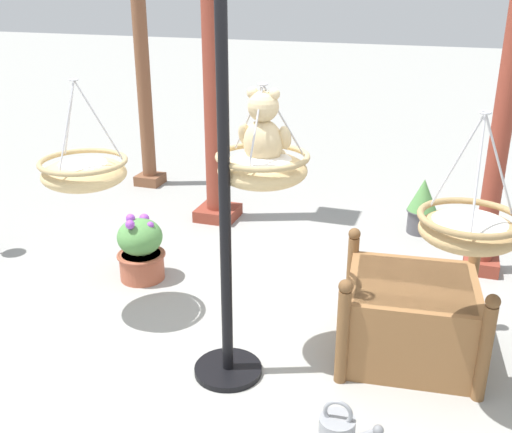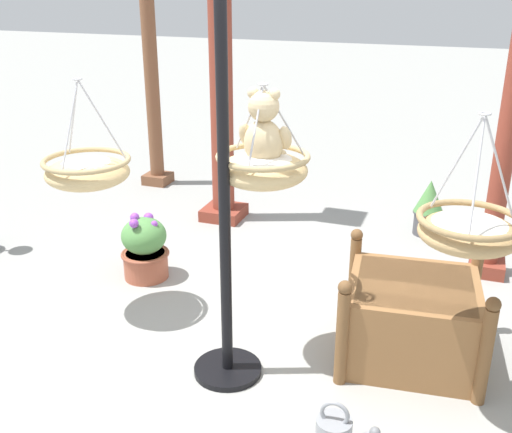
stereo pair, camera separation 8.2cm
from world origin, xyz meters
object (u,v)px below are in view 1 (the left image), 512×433
at_px(greenhouse_pillar_left, 505,104).
at_px(wooden_planter_box, 410,315).
at_px(hanging_basket_with_teddy, 262,168).
at_px(display_pole_central, 226,257).
at_px(watering_can, 339,431).
at_px(greenhouse_pillar_right, 215,77).
at_px(greenhouse_pillar_far_back, 143,75).
at_px(teddy_bear, 264,133).
at_px(potted_plant_bushy_green, 141,249).
at_px(potted_plant_fern_front, 422,205).
at_px(hanging_basket_left_high, 84,172).
at_px(hanging_basket_right_low, 469,228).

height_order(greenhouse_pillar_left, wooden_planter_box, greenhouse_pillar_left).
bearing_deg(hanging_basket_with_teddy, display_pole_central, -120.96).
bearing_deg(watering_can, greenhouse_pillar_right, 122.57).
distance_m(greenhouse_pillar_far_back, wooden_planter_box, 4.41).
height_order(teddy_bear, greenhouse_pillar_left, greenhouse_pillar_left).
height_order(greenhouse_pillar_right, wooden_planter_box, greenhouse_pillar_right).
xyz_separation_m(greenhouse_pillar_far_back, potted_plant_bushy_green, (1.10, -2.26, -1.06)).
bearing_deg(wooden_planter_box, teddy_bear, -161.34).
xyz_separation_m(hanging_basket_with_teddy, potted_plant_bushy_green, (-1.31, 0.76, -1.07)).
relative_size(hanging_basket_with_teddy, greenhouse_pillar_right, 0.20).
distance_m(greenhouse_pillar_left, watering_can, 2.94).
relative_size(hanging_basket_with_teddy, teddy_bear, 1.30).
distance_m(teddy_bear, watering_can, 1.73).
xyz_separation_m(greenhouse_pillar_far_back, wooden_planter_box, (3.35, -2.68, -1.03)).
bearing_deg(potted_plant_bushy_green, potted_plant_fern_front, 38.94).
relative_size(hanging_basket_with_teddy, greenhouse_pillar_left, 0.20).
bearing_deg(hanging_basket_left_high, display_pole_central, -17.99).
height_order(hanging_basket_with_teddy, watering_can, hanging_basket_with_teddy).
bearing_deg(potted_plant_fern_front, greenhouse_pillar_left, -51.09).
height_order(hanging_basket_right_low, watering_can, hanging_basket_right_low).
bearing_deg(hanging_basket_right_low, greenhouse_pillar_left, 83.44).
bearing_deg(potted_plant_fern_front, display_pole_central, -110.09).
height_order(hanging_basket_right_low, greenhouse_pillar_left, greenhouse_pillar_left).
height_order(hanging_basket_with_teddy, greenhouse_pillar_far_back, greenhouse_pillar_far_back).
height_order(display_pole_central, watering_can, display_pole_central).
relative_size(greenhouse_pillar_right, watering_can, 8.75).
height_order(teddy_bear, greenhouse_pillar_far_back, greenhouse_pillar_far_back).
bearing_deg(greenhouse_pillar_left, display_pole_central, -127.48).
bearing_deg(hanging_basket_left_high, watering_can, -22.23).
height_order(greenhouse_pillar_far_back, potted_plant_fern_front, greenhouse_pillar_far_back).
xyz_separation_m(teddy_bear, hanging_basket_right_low, (1.20, -0.19, -0.37)).
xyz_separation_m(teddy_bear, watering_can, (0.66, -0.70, -1.44)).
bearing_deg(potted_plant_bushy_green, hanging_basket_left_high, -94.01).
relative_size(teddy_bear, greenhouse_pillar_left, 0.16).
height_order(greenhouse_pillar_left, greenhouse_pillar_far_back, greenhouse_pillar_left).
distance_m(hanging_basket_with_teddy, greenhouse_pillar_far_back, 3.87).
height_order(hanging_basket_right_low, greenhouse_pillar_right, greenhouse_pillar_right).
relative_size(potted_plant_bushy_green, watering_can, 1.66).
bearing_deg(teddy_bear, hanging_basket_right_low, -9.18).
xyz_separation_m(hanging_basket_right_low, watering_can, (-0.54, -0.51, -1.07)).
bearing_deg(wooden_planter_box, hanging_basket_with_teddy, -160.08).
height_order(teddy_bear, potted_plant_fern_front, teddy_bear).
xyz_separation_m(hanging_basket_with_teddy, greenhouse_pillar_right, (-1.20, 2.23, 0.15)).
height_order(teddy_bear, watering_can, teddy_bear).
relative_size(teddy_bear, hanging_basket_left_high, 0.62).
bearing_deg(wooden_planter_box, greenhouse_pillar_right, 138.44).
distance_m(teddy_bear, hanging_basket_left_high, 1.42).
relative_size(hanging_basket_left_high, watering_can, 2.17).
height_order(hanging_basket_right_low, potted_plant_fern_front, hanging_basket_right_low).
distance_m(hanging_basket_with_teddy, hanging_basket_right_low, 1.22).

